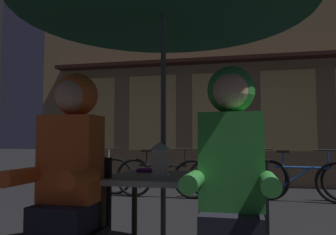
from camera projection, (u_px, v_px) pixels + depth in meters
cafe_table at (163, 190)px, 2.32m from camera, size 0.72×0.72×0.74m
lantern at (160, 158)px, 2.26m from camera, size 0.11×0.11×0.23m
chair_left at (72, 221)px, 2.05m from camera, size 0.40×0.40×0.87m
chair_right at (233, 230)px, 1.84m from camera, size 0.40×0.40×0.87m
person_left_hooded at (69, 163)px, 2.02m from camera, size 0.45×0.56×1.40m
person_right_hooded at (231, 165)px, 1.81m from camera, size 0.45×0.56×1.40m
shopfront_building at (251, 46)px, 7.57m from camera, size 10.00×0.93×6.20m
street_lamp at (0, 20)px, 4.89m from camera, size 0.32×0.32×3.88m
bicycle_nearest at (88, 175)px, 6.18m from camera, size 1.68×0.21×0.84m
bicycle_second at (162, 177)px, 5.76m from camera, size 1.68×0.08×0.84m
bicycle_third at (237, 177)px, 5.74m from camera, size 1.67×0.29×0.84m
bicycle_fourth at (302, 180)px, 5.35m from camera, size 1.68×0.21×0.84m
book at (151, 170)px, 2.55m from camera, size 0.21×0.15×0.02m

